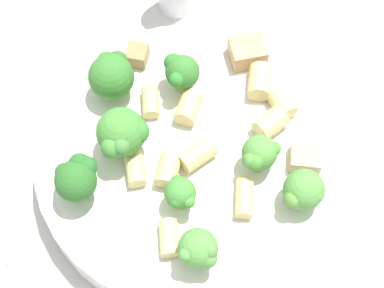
# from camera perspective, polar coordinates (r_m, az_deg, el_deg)

# --- Properties ---
(ground_plane) EXTENTS (2.00, 2.00, 0.00)m
(ground_plane) POSITION_cam_1_polar(r_m,az_deg,el_deg) (0.52, 0.00, -2.32)
(ground_plane) COLOR beige
(pasta_bowl) EXTENTS (0.24, 0.24, 0.04)m
(pasta_bowl) POSITION_cam_1_polar(r_m,az_deg,el_deg) (0.50, 0.00, -1.31)
(pasta_bowl) COLOR silver
(pasta_bowl) RESTS_ON ground_plane
(broccoli_floret_0) EXTENTS (0.03, 0.03, 0.03)m
(broccoli_floret_0) POSITION_cam_1_polar(r_m,az_deg,el_deg) (0.46, 9.87, -4.12)
(broccoli_floret_0) COLOR #9EC175
(broccoli_floret_0) RESTS_ON pasta_bowl
(broccoli_floret_1) EXTENTS (0.03, 0.03, 0.04)m
(broccoli_floret_1) POSITION_cam_1_polar(r_m,az_deg,el_deg) (0.46, -10.19, -3.02)
(broccoli_floret_1) COLOR #84AD60
(broccoli_floret_1) RESTS_ON pasta_bowl
(broccoli_floret_2) EXTENTS (0.03, 0.03, 0.04)m
(broccoli_floret_2) POSITION_cam_1_polar(r_m,az_deg,el_deg) (0.44, 0.63, -9.38)
(broccoli_floret_2) COLOR #84AD60
(broccoli_floret_2) RESTS_ON pasta_bowl
(broccoli_floret_3) EXTENTS (0.04, 0.04, 0.04)m
(broccoli_floret_3) POSITION_cam_1_polar(r_m,az_deg,el_deg) (0.50, -7.17, 6.14)
(broccoli_floret_3) COLOR #93B766
(broccoli_floret_3) RESTS_ON pasta_bowl
(broccoli_floret_4) EXTENTS (0.04, 0.04, 0.04)m
(broccoli_floret_4) POSITION_cam_1_polar(r_m,az_deg,el_deg) (0.47, -6.21, 0.91)
(broccoli_floret_4) COLOR #93B766
(broccoli_floret_4) RESTS_ON pasta_bowl
(broccoli_floret_5) EXTENTS (0.02, 0.03, 0.03)m
(broccoli_floret_5) POSITION_cam_1_polar(r_m,az_deg,el_deg) (0.45, -1.06, -4.45)
(broccoli_floret_5) COLOR #93B766
(broccoli_floret_5) RESTS_ON pasta_bowl
(broccoli_floret_6) EXTENTS (0.03, 0.03, 0.03)m
(broccoli_floret_6) POSITION_cam_1_polar(r_m,az_deg,el_deg) (0.47, 5.99, -0.93)
(broccoli_floret_6) COLOR #84AD60
(broccoli_floret_6) RESTS_ON pasta_bowl
(broccoli_floret_7) EXTENTS (0.03, 0.03, 0.04)m
(broccoli_floret_7) POSITION_cam_1_polar(r_m,az_deg,el_deg) (0.50, -0.99, 6.40)
(broccoli_floret_7) COLOR #93B766
(broccoli_floret_7) RESTS_ON pasta_bowl
(rigatoni_0) EXTENTS (0.03, 0.02, 0.02)m
(rigatoni_0) POSITION_cam_1_polar(r_m,az_deg,el_deg) (0.49, 6.97, 1.83)
(rigatoni_0) COLOR #E0C67F
(rigatoni_0) RESTS_ON pasta_bowl
(rigatoni_1) EXTENTS (0.03, 0.03, 0.02)m
(rigatoni_1) POSITION_cam_1_polar(r_m,az_deg,el_deg) (0.47, -2.16, -2.32)
(rigatoni_1) COLOR #E0C67F
(rigatoni_1) RESTS_ON pasta_bowl
(rigatoni_2) EXTENTS (0.03, 0.03, 0.01)m
(rigatoni_2) POSITION_cam_1_polar(r_m,az_deg,el_deg) (0.47, 4.68, -4.78)
(rigatoni_2) COLOR #E0C67F
(rigatoni_2) RESTS_ON pasta_bowl
(rigatoni_3) EXTENTS (0.02, 0.03, 0.01)m
(rigatoni_3) POSITION_cam_1_polar(r_m,az_deg,el_deg) (0.46, -2.06, -8.37)
(rigatoni_3) COLOR #E0C67F
(rigatoni_3) RESTS_ON pasta_bowl
(rigatoni_4) EXTENTS (0.03, 0.02, 0.02)m
(rigatoni_4) POSITION_cam_1_polar(r_m,az_deg,el_deg) (0.48, 0.59, -0.93)
(rigatoni_4) COLOR #E0C67F
(rigatoni_4) RESTS_ON pasta_bowl
(rigatoni_5) EXTENTS (0.02, 0.03, 0.01)m
(rigatoni_5) POSITION_cam_1_polar(r_m,az_deg,el_deg) (0.48, -5.00, -2.37)
(rigatoni_5) COLOR #E0C67F
(rigatoni_5) RESTS_ON pasta_bowl
(rigatoni_6) EXTENTS (0.02, 0.03, 0.01)m
(rigatoni_6) POSITION_cam_1_polar(r_m,az_deg,el_deg) (0.50, -3.73, 3.74)
(rigatoni_6) COLOR #E0C67F
(rigatoni_6) RESTS_ON pasta_bowl
(rigatoni_7) EXTENTS (0.03, 0.03, 0.02)m
(rigatoni_7) POSITION_cam_1_polar(r_m,az_deg,el_deg) (0.50, -0.31, 3.29)
(rigatoni_7) COLOR #E0C67F
(rigatoni_7) RESTS_ON pasta_bowl
(rigatoni_8) EXTENTS (0.03, 0.03, 0.02)m
(rigatoni_8) POSITION_cam_1_polar(r_m,az_deg,el_deg) (0.51, 6.03, 5.55)
(rigatoni_8) COLOR #E0C67F
(rigatoni_8) RESTS_ON pasta_bowl
(rigatoni_9) EXTENTS (0.02, 0.03, 0.02)m
(rigatoni_9) POSITION_cam_1_polar(r_m,az_deg,el_deg) (0.51, 7.79, 3.89)
(rigatoni_9) COLOR #E0C67F
(rigatoni_9) RESTS_ON pasta_bowl
(chicken_chunk_0) EXTENTS (0.03, 0.03, 0.02)m
(chicken_chunk_0) POSITION_cam_1_polar(r_m,az_deg,el_deg) (0.53, 4.95, 8.15)
(chicken_chunk_0) COLOR tan
(chicken_chunk_0) RESTS_ON pasta_bowl
(chicken_chunk_1) EXTENTS (0.02, 0.02, 0.01)m
(chicken_chunk_1) POSITION_cam_1_polar(r_m,az_deg,el_deg) (0.53, -4.92, 7.88)
(chicken_chunk_1) COLOR #A87A4C
(chicken_chunk_1) RESTS_ON pasta_bowl
(chicken_chunk_2) EXTENTS (0.03, 0.03, 0.01)m
(chicken_chunk_2) POSITION_cam_1_polar(r_m,az_deg,el_deg) (0.49, 10.05, -1.20)
(chicken_chunk_2) COLOR tan
(chicken_chunk_2) RESTS_ON pasta_bowl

